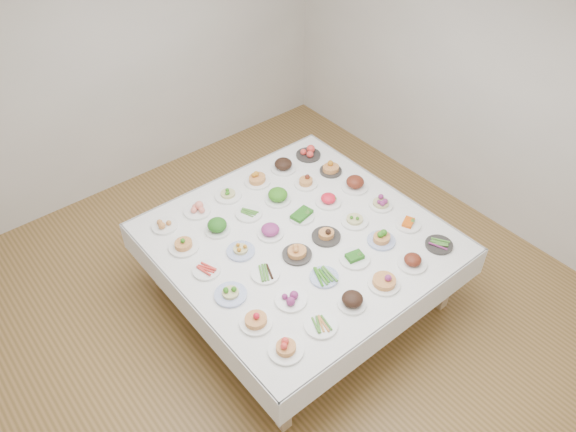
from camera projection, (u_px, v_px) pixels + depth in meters
room_envelope at (270, 132)px, 3.99m from camera, size 5.02×5.02×2.81m
display_table at (299, 242)px, 4.80m from camera, size 2.23×2.23×0.75m
dish_0 at (286, 346)px, 3.85m from camera, size 0.25×0.25×0.14m
dish_1 at (321, 325)px, 4.04m from camera, size 0.24×0.24×0.05m
dish_2 at (352, 300)px, 4.17m from camera, size 0.21×0.21×0.12m
dish_3 at (385, 279)px, 4.30m from camera, size 0.25×0.25×0.14m
dish_4 at (413, 260)px, 4.47m from camera, size 0.23×0.23×0.12m
dish_5 at (439, 244)px, 4.66m from camera, size 0.23×0.23×0.05m
dish_6 at (256, 318)px, 4.03m from camera, size 0.24×0.24×0.13m
dish_7 at (291, 297)px, 4.20m from camera, size 0.24×0.24×0.10m
dish_8 at (324, 276)px, 4.38m from camera, size 0.24×0.23×0.06m
dish_9 at (355, 257)px, 4.53m from camera, size 0.25×0.25×0.10m
dish_10 at (382, 236)px, 4.66m from camera, size 0.23×0.23×0.14m
dish_11 at (408, 223)px, 4.84m from camera, size 0.22×0.22×0.09m
dish_12 at (230, 291)px, 4.23m from camera, size 0.25×0.25×0.12m
dish_13 at (265, 273)px, 4.41m from camera, size 0.23×0.23×0.05m
dish_14 at (297, 250)px, 4.54m from camera, size 0.24×0.24×0.14m
dish_15 at (326, 233)px, 4.71m from camera, size 0.24×0.24×0.12m
dish_16 at (355, 218)px, 4.86m from camera, size 0.24×0.24×0.11m
dish_17 at (381, 201)px, 5.01m from camera, size 0.21×0.21×0.13m
dish_18 at (206, 269)px, 4.44m from camera, size 0.22×0.22×0.05m
dish_19 at (240, 248)px, 4.58m from camera, size 0.23×0.23×0.11m
dish_20 at (270, 230)px, 4.74m from camera, size 0.22×0.22×0.12m
dish_21 at (302, 213)px, 4.90m from camera, size 0.22×0.22×0.11m
dish_22 at (328, 198)px, 5.05m from camera, size 0.23×0.23×0.12m
dish_23 at (355, 183)px, 5.21m from camera, size 0.25×0.25×0.13m
dish_24 at (183, 242)px, 4.61m from camera, size 0.25×0.25×0.14m
dish_25 at (217, 226)px, 4.76m from camera, size 0.22×0.22×0.13m
dish_26 at (249, 213)px, 4.95m from camera, size 0.23×0.23×0.05m
dish_27 at (278, 194)px, 5.06m from camera, size 0.28×0.28×0.15m
dish_28 at (306, 181)px, 5.24m from camera, size 0.21×0.21×0.12m
dish_29 at (331, 167)px, 5.39m from camera, size 0.21×0.21×0.13m
dish_30 at (164, 224)px, 4.82m from camera, size 0.22×0.22×0.09m
dish_31 at (197, 208)px, 4.96m from camera, size 0.24×0.24×0.11m
dish_32 at (228, 193)px, 5.12m from camera, size 0.24×0.24×0.11m
dish_33 at (257, 177)px, 5.26m from camera, size 0.25×0.24×0.14m
dish_34 at (283, 164)px, 5.42m from camera, size 0.24×0.24×0.14m
dish_35 at (308, 152)px, 5.59m from camera, size 0.24×0.24×0.11m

